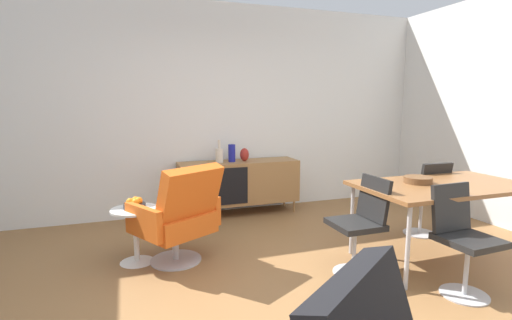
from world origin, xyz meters
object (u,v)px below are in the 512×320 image
at_px(wooden_bowl_on_table, 418,180).
at_px(lounge_chair_red, 179,215).
at_px(vase_sculptural_dark, 244,155).
at_px(sideboard, 239,182).
at_px(dining_table, 443,188).
at_px(vase_ceramic_small, 232,153).
at_px(side_table_round, 136,229).
at_px(fruit_bowl, 135,204).
at_px(vase_cobalt, 219,155).
at_px(dining_chair_near_window, 361,221).
at_px(dining_chair_front_left, 462,235).
at_px(dining_chair_back_right, 426,195).

height_order(wooden_bowl_on_table, lounge_chair_red, lounge_chair_red).
relative_size(vase_sculptural_dark, lounge_chair_red, 0.18).
relative_size(sideboard, dining_table, 1.00).
bearing_deg(vase_ceramic_small, lounge_chair_red, -123.36).
bearing_deg(side_table_round, lounge_chair_red, -22.03).
bearing_deg(fruit_bowl, vase_cobalt, 47.27).
height_order(vase_ceramic_small, dining_chair_near_window, vase_ceramic_small).
bearing_deg(wooden_bowl_on_table, dining_table, -28.74).
bearing_deg(fruit_bowl, vase_sculptural_dark, 39.49).
height_order(vase_cobalt, dining_table, vase_cobalt).
relative_size(wooden_bowl_on_table, lounge_chair_red, 0.27).
relative_size(sideboard, dining_chair_front_left, 1.87).
height_order(dining_chair_near_window, dining_chair_back_right, same).
bearing_deg(wooden_bowl_on_table, fruit_bowl, 163.14).
height_order(vase_ceramic_small, dining_chair_front_left, vase_ceramic_small).
xyz_separation_m(vase_ceramic_small, dining_chair_back_right, (1.83, -1.51, -0.37)).
relative_size(sideboard, dining_chair_near_window, 1.87).
xyz_separation_m(dining_chair_near_window, side_table_round, (-1.86, 0.88, -0.15)).
xyz_separation_m(vase_sculptural_dark, vase_ceramic_small, (-0.18, 0.00, 0.03)).
bearing_deg(vase_cobalt, dining_chair_front_left, -63.75).
height_order(dining_table, fruit_bowl, dining_table).
height_order(vase_cobalt, lounge_chair_red, vase_cobalt).
relative_size(dining_chair_back_right, fruit_bowl, 4.28).
height_order(dining_table, dining_chair_front_left, dining_chair_front_left).
height_order(dining_table, lounge_chair_red, lounge_chair_red).
xyz_separation_m(vase_cobalt, dining_chair_back_right, (2.00, -1.51, -0.35)).
height_order(dining_table, dining_chair_back_right, dining_chair_back_right).
bearing_deg(lounge_chair_red, vase_cobalt, 61.95).
relative_size(dining_chair_front_left, dining_chair_back_right, 1.00).
relative_size(vase_cobalt, wooden_bowl_on_table, 1.14).
xyz_separation_m(dining_chair_near_window, dining_chair_back_right, (1.24, 0.56, 0.00)).
relative_size(dining_chair_near_window, dining_chair_back_right, 1.00).
xyz_separation_m(vase_cobalt, vase_ceramic_small, (0.17, 0.00, 0.01)).
height_order(vase_sculptural_dark, dining_chair_near_window, vase_sculptural_dark).
bearing_deg(lounge_chair_red, vase_sculptural_dark, 51.73).
bearing_deg(dining_chair_back_right, vase_sculptural_dark, 137.59).
distance_m(dining_chair_near_window, dining_chair_back_right, 1.36).
height_order(dining_chair_near_window, lounge_chair_red, lounge_chair_red).
bearing_deg(vase_ceramic_small, vase_cobalt, 180.00).
height_order(vase_ceramic_small, wooden_bowl_on_table, vase_ceramic_small).
bearing_deg(dining_chair_near_window, wooden_bowl_on_table, 8.93).
bearing_deg(wooden_bowl_on_table, sideboard, 121.27).
relative_size(sideboard, lounge_chair_red, 1.69).
bearing_deg(dining_table, fruit_bowl, 162.21).
relative_size(dining_table, lounge_chair_red, 1.69).
bearing_deg(dining_chair_near_window, fruit_bowl, 154.63).
distance_m(sideboard, vase_cobalt, 0.46).
xyz_separation_m(dining_chair_front_left, fruit_bowl, (-2.39, 1.44, 0.09)).
distance_m(sideboard, vase_ceramic_small, 0.41).
bearing_deg(side_table_round, fruit_bowl, 13.02).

